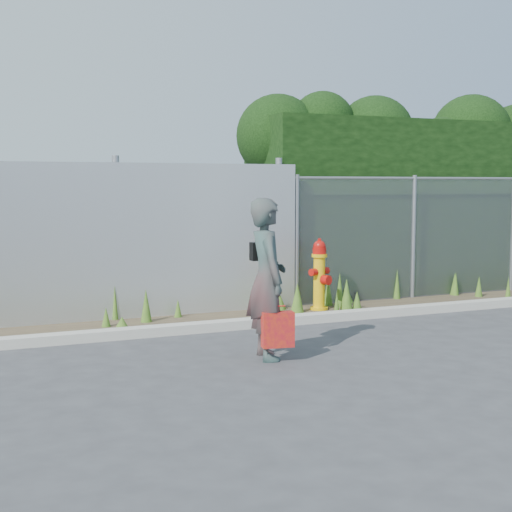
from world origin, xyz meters
name	(u,v)px	position (x,y,z in m)	size (l,w,h in m)	color
ground	(329,356)	(0.00, 0.00, 0.00)	(80.00, 80.00, 0.00)	#3B3B3D
curb	(265,322)	(0.00, 1.80, 0.06)	(16.00, 0.22, 0.12)	#ADA99D
weed_strip	(271,307)	(0.36, 2.44, 0.13)	(16.00, 1.29, 0.54)	#483B29
corrugated_fence	(1,246)	(-3.25, 3.01, 1.10)	(8.50, 0.21, 2.30)	#AEB1B5
chainlink_fence	(465,235)	(4.25, 3.00, 1.03)	(6.50, 0.07, 2.05)	gray
hedge	(441,181)	(4.49, 4.02, 1.96)	(7.61, 1.92, 3.73)	black
fire_hydrant	(319,276)	(1.22, 2.56, 0.53)	(0.37, 0.33, 1.10)	#EDB60C
woman	(267,279)	(-0.68, 0.19, 0.88)	(0.64, 0.42, 1.76)	#116C64
red_tote_bag	(278,329)	(-0.65, -0.05, 0.36)	(0.34, 0.13, 0.45)	maroon
black_shoulder_bag	(262,251)	(-0.67, 0.33, 1.17)	(0.27, 0.11, 0.20)	black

